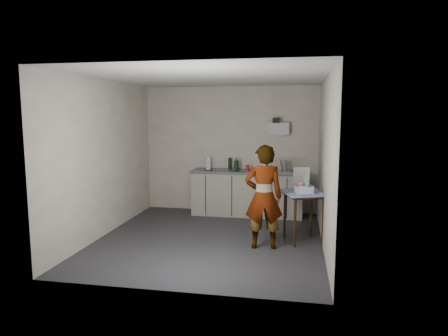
% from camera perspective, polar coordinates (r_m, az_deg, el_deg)
% --- Properties ---
extents(ground, '(4.00, 4.00, 0.00)m').
position_cam_1_polar(ground, '(6.66, -2.02, -10.08)').
color(ground, '#27272C').
rests_on(ground, ground).
extents(wall_back, '(3.60, 0.02, 2.60)m').
position_cam_1_polar(wall_back, '(8.33, 0.90, 2.64)').
color(wall_back, '#BCB6A4').
rests_on(wall_back, ground).
extents(wall_right, '(0.02, 4.00, 2.60)m').
position_cam_1_polar(wall_right, '(6.25, 14.17, 0.73)').
color(wall_right, '#BCB6A4').
rests_on(wall_right, ground).
extents(wall_left, '(0.02, 4.00, 2.60)m').
position_cam_1_polar(wall_left, '(6.99, -16.54, 1.36)').
color(wall_left, '#BCB6A4').
rests_on(wall_left, ground).
extents(ceiling, '(3.60, 4.00, 0.01)m').
position_cam_1_polar(ceiling, '(6.37, -2.13, 12.76)').
color(ceiling, silver).
rests_on(ceiling, wall_back).
extents(kitchen_counter, '(2.24, 0.62, 0.91)m').
position_cam_1_polar(kitchen_counter, '(8.11, 3.34, -3.74)').
color(kitchen_counter, black).
rests_on(kitchen_counter, ground).
extents(wall_shelf, '(0.42, 0.18, 0.37)m').
position_cam_1_polar(wall_shelf, '(8.13, 7.82, 5.60)').
color(wall_shelf, silver).
rests_on(wall_shelf, ground).
extents(side_table, '(0.81, 0.81, 0.81)m').
position_cam_1_polar(side_table, '(6.47, 11.35, -4.27)').
color(side_table, '#361D0C').
rests_on(side_table, ground).
extents(standing_man, '(0.64, 0.47, 1.58)m').
position_cam_1_polar(standing_man, '(6.07, 5.68, -4.13)').
color(standing_man, '#B2A593').
rests_on(standing_man, ground).
extents(soap_bottle, '(0.11, 0.11, 0.27)m').
position_cam_1_polar(soap_bottle, '(7.97, 1.78, 0.57)').
color(soap_bottle, black).
rests_on(soap_bottle, kitchen_counter).
extents(soda_can, '(0.06, 0.06, 0.11)m').
position_cam_1_polar(soda_can, '(8.01, 3.37, 0.03)').
color(soda_can, red).
rests_on(soda_can, kitchen_counter).
extents(dark_bottle, '(0.07, 0.07, 0.24)m').
position_cam_1_polar(dark_bottle, '(8.15, 0.85, 0.64)').
color(dark_bottle, black).
rests_on(dark_bottle, kitchen_counter).
extents(paper_towel, '(0.15, 0.15, 0.27)m').
position_cam_1_polar(paper_towel, '(8.04, -2.25, 0.59)').
color(paper_towel, black).
rests_on(paper_towel, kitchen_counter).
extents(dish_rack, '(0.41, 0.31, 0.29)m').
position_cam_1_polar(dish_rack, '(7.92, 8.12, -0.06)').
color(dish_rack, silver).
rests_on(dish_rack, kitchen_counter).
extents(bakery_box, '(0.33, 0.34, 0.38)m').
position_cam_1_polar(bakery_box, '(6.41, 11.24, -2.66)').
color(bakery_box, silver).
rests_on(bakery_box, side_table).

